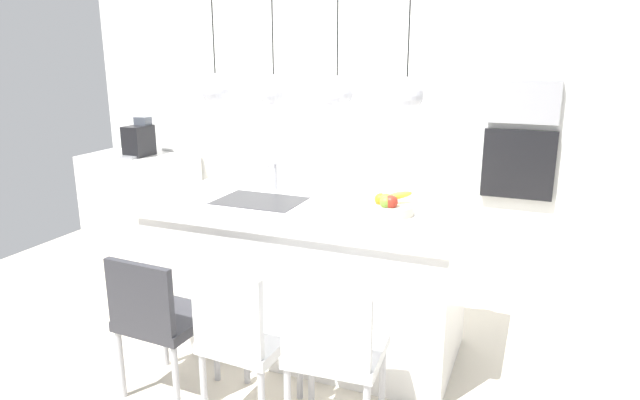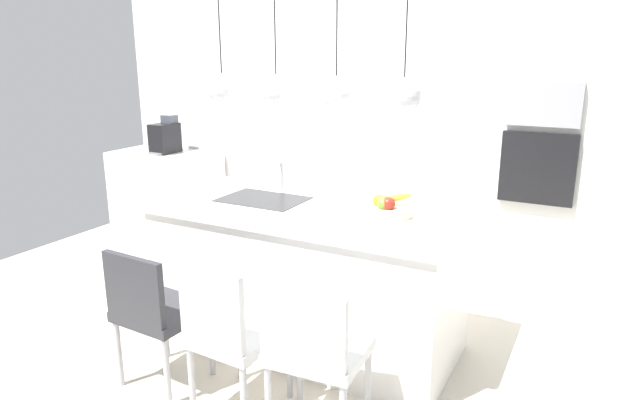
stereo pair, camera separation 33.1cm
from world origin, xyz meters
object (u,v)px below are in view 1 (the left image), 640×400
at_px(chair_far, 334,349).
at_px(fruit_bowl, 389,206).
at_px(oven, 518,164).
at_px(chair_middle, 245,334).
at_px(chair_near, 159,316).
at_px(coffee_machine, 139,140).
at_px(microwave, 524,102).

bearing_deg(chair_far, fruit_bowl, 88.69).
height_order(fruit_bowl, oven, oven).
bearing_deg(chair_middle, chair_near, 179.26).
relative_size(fruit_bowl, chair_middle, 0.34).
relative_size(fruit_bowl, chair_near, 0.36).
height_order(coffee_machine, microwave, microwave).
xyz_separation_m(coffee_machine, chair_middle, (2.40, -2.15, -0.57)).
bearing_deg(chair_middle, microwave, 64.48).
bearing_deg(oven, coffee_machine, -175.23).
bearing_deg(microwave, chair_far, -105.52).
height_order(fruit_bowl, chair_far, fruit_bowl).
height_order(oven, chair_middle, oven).
relative_size(microwave, oven, 0.96).
bearing_deg(chair_near, coffee_machine, 130.86).
xyz_separation_m(coffee_machine, chair_near, (1.85, -2.14, -0.57)).
bearing_deg(chair_far, microwave, 74.48).
bearing_deg(fruit_bowl, coffee_machine, 156.62).
xyz_separation_m(fruit_bowl, chair_far, (-0.02, -0.88, -0.50)).
distance_m(chair_middle, chair_far, 0.49).
bearing_deg(coffee_machine, chair_middle, -41.81).
relative_size(coffee_machine, microwave, 0.70).
distance_m(fruit_bowl, chair_near, 1.47).
distance_m(fruit_bowl, microwave, 1.77).
bearing_deg(chair_far, oven, 74.48).
xyz_separation_m(fruit_bowl, coffee_machine, (-2.91, 1.26, 0.05)).
height_order(coffee_machine, chair_near, coffee_machine).
height_order(fruit_bowl, chair_near, fruit_bowl).
xyz_separation_m(coffee_machine, chair_far, (2.89, -2.14, -0.55)).
relative_size(fruit_bowl, oven, 0.54).
xyz_separation_m(chair_near, chair_far, (1.04, 0.00, 0.02)).
height_order(oven, chair_near, oven).
bearing_deg(coffee_machine, fruit_bowl, -23.38).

